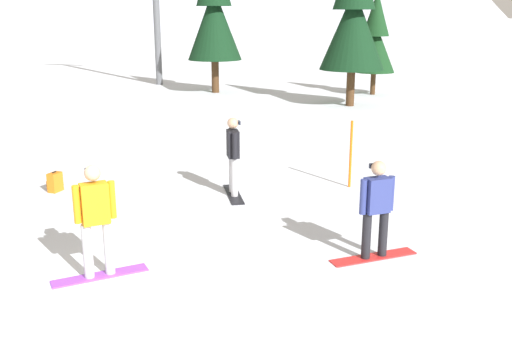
{
  "coord_description": "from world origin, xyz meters",
  "views": [
    {
      "loc": [
        4.06,
        -6.19,
        3.96
      ],
      "look_at": [
        0.62,
        4.02,
        1.0
      ],
      "focal_mm": 40.55,
      "sensor_mm": 36.0,
      "label": 1
    }
  ],
  "objects_px": {
    "pine_tree_broad": "(375,39)",
    "snowboarder_foreground": "(96,219)",
    "snowboarder_background": "(233,154)",
    "backpack_orange": "(55,182)",
    "pine_tree_slender": "(354,14)",
    "trail_marker_pole": "(351,154)",
    "pine_tree_tall": "(214,10)",
    "snowboarder_midground": "(376,208)"
  },
  "relations": [
    {
      "from": "pine_tree_broad",
      "to": "snowboarder_foreground",
      "type": "bearing_deg",
      "value": -93.19
    },
    {
      "from": "snowboarder_background",
      "to": "backpack_orange",
      "type": "height_order",
      "value": "snowboarder_background"
    },
    {
      "from": "snowboarder_foreground",
      "to": "pine_tree_slender",
      "type": "bearing_deg",
      "value": 87.54
    },
    {
      "from": "trail_marker_pole",
      "to": "snowboarder_foreground",
      "type": "bearing_deg",
      "value": -115.43
    },
    {
      "from": "backpack_orange",
      "to": "pine_tree_broad",
      "type": "xyz_separation_m",
      "value": [
        4.7,
        18.55,
        2.5
      ]
    },
    {
      "from": "pine_tree_tall",
      "to": "pine_tree_slender",
      "type": "xyz_separation_m",
      "value": [
        7.22,
        -2.13,
        -0.17
      ]
    },
    {
      "from": "pine_tree_tall",
      "to": "backpack_orange",
      "type": "bearing_deg",
      "value": -79.9
    },
    {
      "from": "trail_marker_pole",
      "to": "pine_tree_tall",
      "type": "height_order",
      "value": "pine_tree_tall"
    },
    {
      "from": "snowboarder_midground",
      "to": "pine_tree_tall",
      "type": "xyz_separation_m",
      "value": [
        -10.37,
        18.15,
        3.18
      ]
    },
    {
      "from": "snowboarder_background",
      "to": "pine_tree_slender",
      "type": "height_order",
      "value": "pine_tree_slender"
    },
    {
      "from": "snowboarder_midground",
      "to": "trail_marker_pole",
      "type": "relative_size",
      "value": 1.06
    },
    {
      "from": "pine_tree_tall",
      "to": "pine_tree_slender",
      "type": "height_order",
      "value": "pine_tree_tall"
    },
    {
      "from": "snowboarder_midground",
      "to": "pine_tree_slender",
      "type": "relative_size",
      "value": 0.23
    },
    {
      "from": "snowboarder_foreground",
      "to": "pine_tree_tall",
      "type": "xyz_separation_m",
      "value": [
        -6.45,
        20.22,
        3.1
      ]
    },
    {
      "from": "backpack_orange",
      "to": "trail_marker_pole",
      "type": "distance_m",
      "value": 6.81
    },
    {
      "from": "snowboarder_foreground",
      "to": "snowboarder_midground",
      "type": "relative_size",
      "value": 1.07
    },
    {
      "from": "pine_tree_tall",
      "to": "trail_marker_pole",
      "type": "bearing_deg",
      "value": -56.87
    },
    {
      "from": "snowboarder_background",
      "to": "pine_tree_broad",
      "type": "xyz_separation_m",
      "value": [
        0.74,
        17.49,
        1.78
      ]
    },
    {
      "from": "snowboarder_midground",
      "to": "snowboarder_foreground",
      "type": "bearing_deg",
      "value": -152.17
    },
    {
      "from": "trail_marker_pole",
      "to": "snowboarder_background",
      "type": "bearing_deg",
      "value": -148.6
    },
    {
      "from": "snowboarder_foreground",
      "to": "backpack_orange",
      "type": "height_order",
      "value": "snowboarder_foreground"
    },
    {
      "from": "snowboarder_midground",
      "to": "snowboarder_background",
      "type": "height_order",
      "value": "snowboarder_background"
    },
    {
      "from": "pine_tree_broad",
      "to": "trail_marker_pole",
      "type": "bearing_deg",
      "value": -84.25
    },
    {
      "from": "backpack_orange",
      "to": "pine_tree_slender",
      "type": "distance_m",
      "value": 15.65
    },
    {
      "from": "backpack_orange",
      "to": "pine_tree_broad",
      "type": "distance_m",
      "value": 19.3
    },
    {
      "from": "snowboarder_midground",
      "to": "snowboarder_background",
      "type": "relative_size",
      "value": 0.95
    },
    {
      "from": "snowboarder_foreground",
      "to": "snowboarder_midground",
      "type": "bearing_deg",
      "value": 27.83
    },
    {
      "from": "pine_tree_tall",
      "to": "snowboarder_midground",
      "type": "bearing_deg",
      "value": -60.25
    },
    {
      "from": "snowboarder_midground",
      "to": "pine_tree_broad",
      "type": "xyz_separation_m",
      "value": [
        -2.7,
        19.96,
        1.84
      ]
    },
    {
      "from": "backpack_orange",
      "to": "pine_tree_slender",
      "type": "relative_size",
      "value": 0.07
    },
    {
      "from": "trail_marker_pole",
      "to": "pine_tree_slender",
      "type": "relative_size",
      "value": 0.22
    },
    {
      "from": "snowboarder_foreground",
      "to": "trail_marker_pole",
      "type": "xyz_separation_m",
      "value": [
        2.84,
        5.98,
        -0.17
      ]
    },
    {
      "from": "backpack_orange",
      "to": "snowboarder_background",
      "type": "bearing_deg",
      "value": 15.01
    },
    {
      "from": "backpack_orange",
      "to": "trail_marker_pole",
      "type": "xyz_separation_m",
      "value": [
        6.31,
        2.5,
        0.57
      ]
    },
    {
      "from": "trail_marker_pole",
      "to": "pine_tree_slender",
      "type": "distance_m",
      "value": 12.67
    },
    {
      "from": "snowboarder_background",
      "to": "trail_marker_pole",
      "type": "bearing_deg",
      "value": 31.4
    },
    {
      "from": "snowboarder_foreground",
      "to": "snowboarder_background",
      "type": "bearing_deg",
      "value": 83.89
    },
    {
      "from": "snowboarder_foreground",
      "to": "pine_tree_broad",
      "type": "bearing_deg",
      "value": 86.81
    },
    {
      "from": "snowboarder_midground",
      "to": "pine_tree_slender",
      "type": "bearing_deg",
      "value": 101.12
    },
    {
      "from": "backpack_orange",
      "to": "pine_tree_broad",
      "type": "bearing_deg",
      "value": 75.8
    },
    {
      "from": "snowboarder_foreground",
      "to": "snowboarder_midground",
      "type": "distance_m",
      "value": 4.44
    },
    {
      "from": "backpack_orange",
      "to": "pine_tree_slender",
      "type": "xyz_separation_m",
      "value": [
        4.24,
        14.61,
        3.67
      ]
    }
  ]
}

